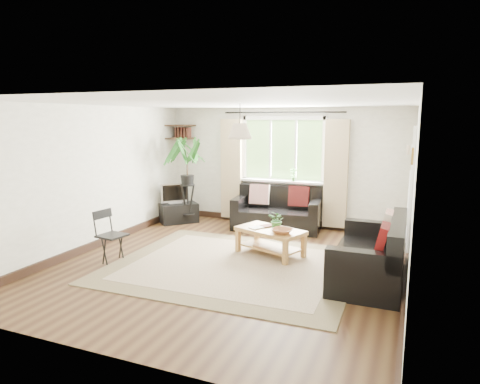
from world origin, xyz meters
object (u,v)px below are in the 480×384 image
at_px(sofa_right, 369,251).
at_px(sofa_back, 277,210).
at_px(folding_chair, 112,236).
at_px(coffee_table, 270,242).
at_px(tv_stand, 179,213).
at_px(palm_stand, 187,181).

bearing_deg(sofa_right, sofa_back, -137.29).
bearing_deg(folding_chair, sofa_back, -24.35).
xyz_separation_m(sofa_right, coffee_table, (-1.58, 0.52, -0.20)).
distance_m(coffee_table, tv_stand, 2.83).
relative_size(sofa_right, coffee_table, 1.66).
bearing_deg(palm_stand, folding_chair, -87.73).
relative_size(sofa_back, coffee_table, 1.59).
xyz_separation_m(tv_stand, folding_chair, (0.33, -2.57, 0.19)).
distance_m(sofa_back, coffee_table, 1.67).
distance_m(tv_stand, palm_stand, 0.74).
distance_m(sofa_right, coffee_table, 1.67).
bearing_deg(coffee_table, sofa_right, -18.30).
xyz_separation_m(sofa_right, palm_stand, (-3.83, 1.87, 0.49)).
bearing_deg(sofa_right, folding_chair, -79.56).
bearing_deg(palm_stand, tv_stand, 176.43).
bearing_deg(tv_stand, sofa_back, -38.97).
bearing_deg(palm_stand, sofa_right, -26.01).
xyz_separation_m(tv_stand, palm_stand, (0.23, -0.01, 0.70)).
height_order(palm_stand, folding_chair, palm_stand).
bearing_deg(palm_stand, coffee_table, -30.89).
xyz_separation_m(sofa_back, tv_stand, (-2.09, -0.25, -0.19)).
height_order(sofa_right, folding_chair, sofa_right).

